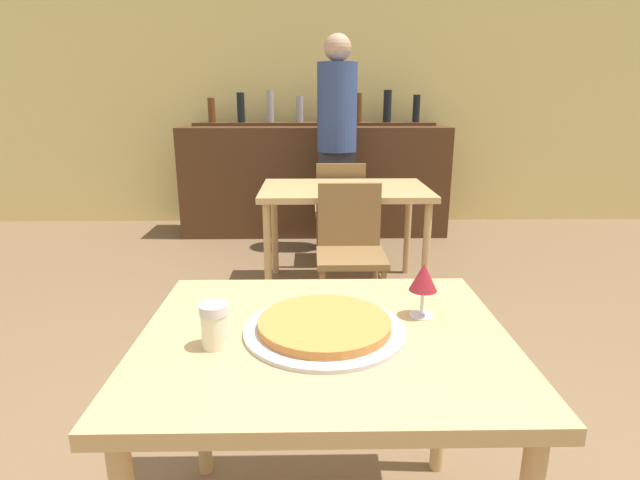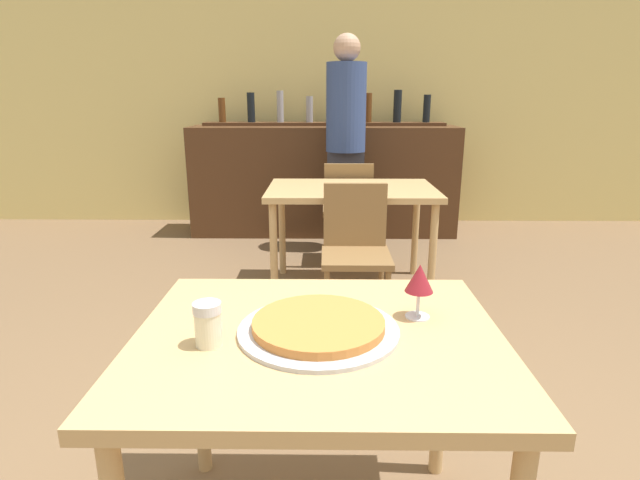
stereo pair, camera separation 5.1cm
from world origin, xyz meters
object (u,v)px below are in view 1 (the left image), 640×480
chair_far_side_back (340,205)px  person_standing (337,136)px  chair_far_side_front (350,244)px  wine_glass (424,279)px  cheese_shaker (215,325)px  pizza_tray (323,326)px

chair_far_side_back → person_standing: bearing=-89.2°
chair_far_side_front → wine_glass: size_ratio=5.31×
chair_far_side_front → cheese_shaker: 1.79m
chair_far_side_back → pizza_tray: bearing=85.8°
person_standing → wine_glass: size_ratio=11.58×
person_standing → wine_glass: person_standing is taller
cheese_shaker → person_standing: (0.47, 3.25, 0.22)m
wine_glass → chair_far_side_back: bearing=91.9°
chair_far_side_front → chair_far_side_back: same height
wine_glass → chair_far_side_front: bearing=93.2°
pizza_tray → chair_far_side_front: bearing=82.9°
chair_far_side_front → person_standing: person_standing is taller
cheese_shaker → wine_glass: bearing=17.2°
cheese_shaker → wine_glass: (0.56, 0.17, 0.06)m
chair_far_side_front → person_standing: (-0.01, 1.55, 0.51)m
pizza_tray → wine_glass: wine_glass is taller
chair_far_side_front → chair_far_side_back: 1.11m
chair_far_side_front → chair_far_side_back: bearing=90.0°
chair_far_side_back → wine_glass: 2.66m
pizza_tray → person_standing: size_ratio=0.23×
chair_far_side_front → pizza_tray: (-0.20, -1.62, 0.25)m
pizza_tray → wine_glass: size_ratio=2.72×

